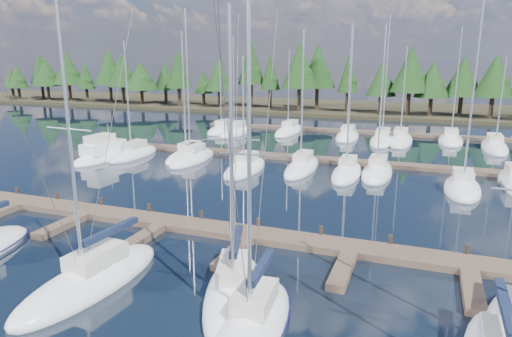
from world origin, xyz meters
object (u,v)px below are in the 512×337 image
at_px(main_dock, 249,238).
at_px(front_sailboat_2, 92,280).
at_px(motor_yacht_left, 104,155).
at_px(front_sailboat_3, 234,293).
at_px(front_sailboat_4, 253,325).

relative_size(main_dock, front_sailboat_2, 3.15).
bearing_deg(motor_yacht_left, front_sailboat_3, -41.79).
bearing_deg(front_sailboat_3, front_sailboat_2, -169.79).
bearing_deg(main_dock, front_sailboat_4, -67.66).
bearing_deg(motor_yacht_left, main_dock, -34.29).
relative_size(main_dock, front_sailboat_3, 3.26).
xyz_separation_m(front_sailboat_4, motor_yacht_left, (-26.38, 24.16, 0.20)).
distance_m(front_sailboat_4, motor_yacht_left, 35.77).
xyz_separation_m(main_dock, motor_yacht_left, (-22.86, 15.59, 0.29)).
xyz_separation_m(main_dock, front_sailboat_2, (-5.11, -7.70, 0.08)).
bearing_deg(front_sailboat_2, front_sailboat_3, 10.21).
relative_size(front_sailboat_3, front_sailboat_4, 1.01).
height_order(front_sailboat_2, front_sailboat_3, front_sailboat_2).
distance_m(main_dock, front_sailboat_4, 9.26).
distance_m(main_dock, motor_yacht_left, 27.67).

